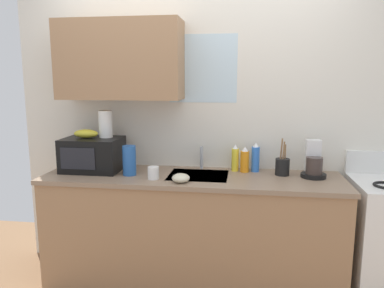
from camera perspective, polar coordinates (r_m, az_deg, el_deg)
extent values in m
cube|color=silver|center=(3.16, 0.90, 2.88)|extent=(3.09, 0.10, 2.50)
cube|color=#9E7551|center=(3.07, -11.04, 12.58)|extent=(0.99, 0.32, 0.62)
cube|color=silver|center=(3.09, 1.70, 11.53)|extent=(0.56, 0.02, 0.55)
cube|color=#9E7551|center=(3.04, 0.00, -13.43)|extent=(2.29, 0.60, 0.86)
cube|color=#8C725B|center=(2.89, 0.00, -5.23)|extent=(2.32, 0.63, 0.03)
cube|color=#9EA0A5|center=(2.92, 0.96, -6.15)|extent=(0.46, 0.38, 0.14)
cylinder|color=#B2B5BA|center=(3.09, 1.48, -2.09)|extent=(0.03, 0.03, 0.19)
cube|color=black|center=(3.13, -15.05, -1.55)|extent=(0.46, 0.34, 0.27)
cube|color=black|center=(2.99, -17.23, -2.16)|extent=(0.28, 0.01, 0.17)
ellipsoid|color=gold|center=(3.12, -16.03, 1.55)|extent=(0.20, 0.11, 0.07)
cylinder|color=white|center=(3.10, -13.19, 3.02)|extent=(0.11, 0.11, 0.22)
cylinder|color=black|center=(2.98, 18.21, -4.62)|extent=(0.19, 0.19, 0.03)
cylinder|color=#3F332D|center=(2.95, 18.32, -3.17)|extent=(0.12, 0.12, 0.13)
cube|color=silver|center=(3.02, 18.12, -1.81)|extent=(0.11, 0.09, 0.26)
cylinder|color=yellow|center=(3.03, 6.66, -2.43)|extent=(0.06, 0.06, 0.19)
cone|color=white|center=(3.01, 6.70, -0.39)|extent=(0.04, 0.04, 0.04)
cylinder|color=orange|center=(3.01, 8.13, -2.69)|extent=(0.07, 0.07, 0.17)
cone|color=white|center=(2.99, 8.18, -0.77)|extent=(0.05, 0.05, 0.04)
cylinder|color=blue|center=(3.03, 9.76, -2.33)|extent=(0.06, 0.06, 0.20)
cone|color=white|center=(3.01, 9.82, -0.12)|extent=(0.05, 0.05, 0.04)
cylinder|color=#2659A5|center=(2.92, -9.65, -2.52)|extent=(0.10, 0.10, 0.23)
cylinder|color=white|center=(2.79, -5.99, -4.45)|extent=(0.08, 0.08, 0.09)
cylinder|color=black|center=(2.98, 13.76, -3.44)|extent=(0.11, 0.11, 0.13)
cylinder|color=olive|center=(2.95, 13.55, -1.55)|extent=(0.03, 0.02, 0.25)
cylinder|color=olive|center=(2.97, 14.15, -2.00)|extent=(0.01, 0.02, 0.20)
cylinder|color=olive|center=(2.94, 13.87, -1.84)|extent=(0.02, 0.02, 0.23)
ellipsoid|color=beige|center=(2.70, -1.73, -5.26)|extent=(0.13, 0.13, 0.06)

